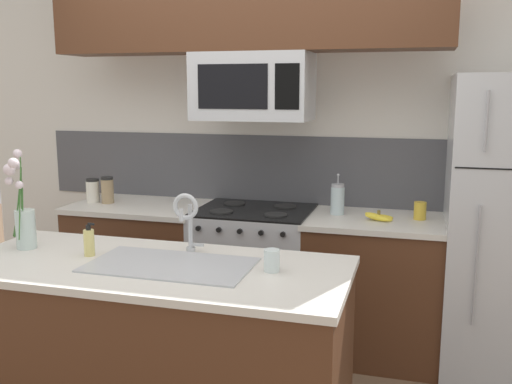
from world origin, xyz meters
name	(u,v)px	position (x,y,z in m)	size (l,w,h in m)	color
rear_partition	(310,149)	(0.30, 1.28, 1.30)	(5.20, 0.10, 2.60)	silver
splash_band	(267,169)	(0.00, 1.22, 1.15)	(3.44, 0.01, 0.48)	#4C4C51
back_counter_left	(142,266)	(-0.84, 0.90, 0.46)	(0.95, 0.65, 0.91)	#4C2B19
back_counter_right	(373,287)	(0.80, 0.90, 0.46)	(0.87, 0.65, 0.91)	#4C2B19
stove_range	(254,275)	(0.00, 0.90, 0.46)	(0.76, 0.64, 0.93)	#B7BABF
microwave	(253,87)	(0.00, 0.88, 1.73)	(0.74, 0.40, 0.42)	#B7BABF
upper_cabinet_band	(245,3)	(-0.04, 0.85, 2.24)	(2.52, 0.34, 0.60)	#4C2B19
storage_jar_tall	(93,190)	(-1.20, 0.88, 0.99)	(0.09, 0.09, 0.17)	silver
storage_jar_medium	(107,190)	(-1.08, 0.87, 1.00)	(0.09, 0.09, 0.19)	#997F5B
banana_bunch	(379,217)	(0.82, 0.84, 0.93)	(0.19, 0.12, 0.08)	yellow
french_press	(338,199)	(0.55, 0.96, 1.01)	(0.09, 0.09, 0.27)	silver
coffee_tin	(420,211)	(1.07, 0.95, 0.97)	(0.08, 0.08, 0.11)	gold
island_counter	(154,354)	(-0.14, -0.35, 0.46)	(1.86, 0.80, 0.91)	#4C2B19
kitchen_sink	(171,280)	(-0.05, -0.35, 0.84)	(0.76, 0.42, 0.16)	#ADAFB5
sink_faucet	(187,214)	(-0.04, -0.14, 1.11)	(0.14, 0.14, 0.31)	#B7BABF
dish_soap_bottle	(89,242)	(-0.49, -0.31, 0.98)	(0.06, 0.05, 0.16)	#DBCC75
drinking_glass	(272,260)	(0.43, -0.30, 0.96)	(0.07, 0.07, 0.10)	silver
flower_vase	(23,218)	(-0.88, -0.28, 1.07)	(0.15, 0.20, 0.50)	silver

